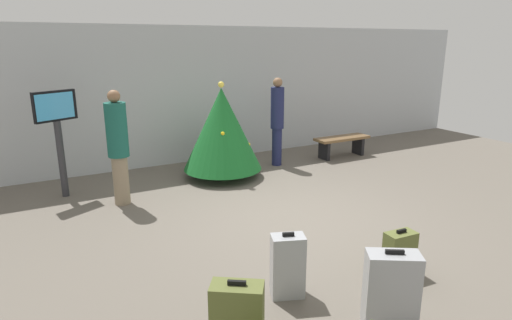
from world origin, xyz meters
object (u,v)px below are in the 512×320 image
holiday_tree (222,129)px  suitcase_0 (391,290)px  traveller_0 (277,119)px  suitcase_3 (288,266)px  flight_info_kiosk (57,126)px  suitcase_2 (399,253)px  traveller_1 (118,145)px  waiting_bench (342,142)px

holiday_tree → suitcase_0: size_ratio=2.39×
traveller_0 → suitcase_3: traveller_0 is taller
traveller_0 → suitcase_0: bearing=-110.2°
flight_info_kiosk → suitcase_2: 5.80m
suitcase_0 → suitcase_3: (-0.58, 0.90, -0.03)m
holiday_tree → traveller_0: bearing=9.6°
suitcase_3 → traveller_1: bearing=105.0°
flight_info_kiosk → suitcase_3: flight_info_kiosk is taller
traveller_1 → suitcase_2: 4.60m
suitcase_0 → suitcase_3: size_ratio=1.09×
suitcase_0 → holiday_tree: bearing=83.9°
holiday_tree → suitcase_3: bearing=-105.1°
waiting_bench → traveller_0: 1.86m
traveller_0 → suitcase_2: (-1.14, -4.65, -0.77)m
holiday_tree → suitcase_3: holiday_tree is taller
traveller_1 → suitcase_3: (0.98, -3.63, -0.67)m
flight_info_kiosk → traveller_1: traveller_1 is taller
suitcase_2 → suitcase_3: suitcase_3 is taller
flight_info_kiosk → waiting_bench: bearing=-2.0°
holiday_tree → suitcase_2: 4.48m
traveller_1 → suitcase_0: bearing=-71.1°
traveller_1 → suitcase_2: bearing=-58.5°
flight_info_kiosk → suitcase_2: bearing=-56.1°
traveller_1 → holiday_tree: bearing=14.5°
waiting_bench → suitcase_2: 5.36m
holiday_tree → waiting_bench: bearing=2.1°
traveller_1 → suitcase_2: (2.37, -3.87, -0.76)m
flight_info_kiosk → waiting_bench: (6.05, -0.21, -0.91)m
flight_info_kiosk → suitcase_0: size_ratio=2.32×
flight_info_kiosk → waiting_bench: size_ratio=1.36×
waiting_bench → traveller_1: (-5.24, -0.66, 0.66)m
traveller_0 → flight_info_kiosk: bearing=178.9°
flight_info_kiosk → suitcase_0: bearing=-66.3°
waiting_bench → traveller_0: bearing=175.8°
suitcase_2 → traveller_1: bearing=121.5°
traveller_1 → suitcase_3: 3.82m
waiting_bench → suitcase_0: 6.36m
suitcase_2 → waiting_bench: bearing=57.7°
traveller_0 → traveller_1: (-3.52, -0.78, -0.02)m
flight_info_kiosk → waiting_bench: flight_info_kiosk is taller
holiday_tree → suitcase_3: size_ratio=2.61×
waiting_bench → traveller_1: traveller_1 is taller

